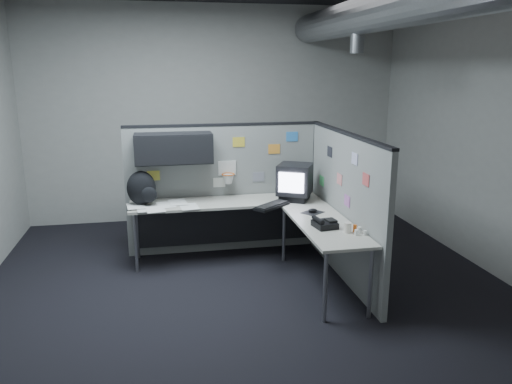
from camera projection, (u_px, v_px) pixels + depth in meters
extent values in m
cube|color=black|center=(250.00, 291.00, 5.27)|extent=(5.60, 5.60, 0.01)
cube|color=#9E9E99|center=(216.00, 115.00, 7.55)|extent=(5.60, 0.01, 3.20)
cube|color=#9E9E99|center=(363.00, 229.00, 2.21)|extent=(5.60, 0.01, 3.20)
cube|color=#9E9E99|center=(503.00, 133.00, 5.40)|extent=(0.01, 5.60, 3.20)
cylinder|color=slate|center=(390.00, 9.00, 4.84)|extent=(0.40, 5.49, 0.40)
cylinder|color=slate|center=(357.00, 40.00, 5.66)|extent=(0.16, 0.16, 0.30)
cube|color=gray|center=(224.00, 189.00, 6.29)|extent=(2.43, 0.06, 1.60)
cube|color=black|center=(223.00, 125.00, 6.10)|extent=(2.43, 0.07, 0.03)
cube|color=black|center=(314.00, 185.00, 6.52)|extent=(0.07, 0.07, 1.60)
cube|color=black|center=(174.00, 148.00, 5.85)|extent=(0.90, 0.35, 0.35)
cube|color=black|center=(174.00, 150.00, 5.68)|extent=(0.90, 0.02, 0.33)
cube|color=silver|center=(227.00, 168.00, 6.19)|extent=(0.22, 0.02, 0.18)
torus|color=#D85914|center=(228.00, 174.00, 6.12)|extent=(0.16, 0.16, 0.01)
cone|color=white|center=(228.00, 179.00, 6.14)|extent=(0.14, 0.14, 0.11)
cube|color=#E5D84C|center=(154.00, 176.00, 6.04)|extent=(0.15, 0.01, 0.12)
cube|color=gold|center=(239.00, 142.00, 6.15)|extent=(0.15, 0.01, 0.12)
cube|color=gray|center=(258.00, 177.00, 6.31)|extent=(0.15, 0.01, 0.12)
cube|color=orange|center=(274.00, 149.00, 6.26)|extent=(0.15, 0.01, 0.12)
cube|color=#337FCC|center=(292.00, 137.00, 6.26)|extent=(0.15, 0.01, 0.12)
cube|color=silver|center=(219.00, 182.00, 6.22)|extent=(0.15, 0.01, 0.12)
cube|color=gray|center=(344.00, 207.00, 5.48)|extent=(0.06, 2.23, 1.60)
cube|color=black|center=(347.00, 133.00, 5.28)|extent=(0.07, 2.23, 0.03)
cube|color=#26262D|center=(330.00, 152.00, 5.76)|extent=(0.01, 0.15, 0.12)
cube|color=#D87F7F|center=(339.00, 179.00, 5.48)|extent=(0.01, 0.15, 0.12)
cube|color=silver|center=(355.00, 159.00, 5.03)|extent=(0.01, 0.15, 0.12)
cube|color=#4CB266|center=(322.00, 181.00, 6.09)|extent=(0.01, 0.15, 0.12)
cube|color=#CC4C4C|center=(366.00, 180.00, 4.78)|extent=(0.01, 0.15, 0.12)
cube|color=#B266B2|center=(347.00, 201.00, 5.29)|extent=(0.01, 0.15, 0.12)
cube|color=#B6B2A4|center=(227.00, 202.00, 6.01)|extent=(2.30, 0.56, 0.03)
cube|color=#B6B2A4|center=(325.00, 224.00, 5.17)|extent=(0.56, 1.55, 0.03)
cube|color=black|center=(225.00, 222.00, 6.29)|extent=(2.18, 0.02, 0.55)
cylinder|color=gray|center=(136.00, 243.00, 5.68)|extent=(0.04, 0.04, 0.70)
cylinder|color=gray|center=(137.00, 231.00, 6.10)|extent=(0.04, 0.04, 0.70)
cylinder|color=gray|center=(284.00, 233.00, 6.01)|extent=(0.04, 0.04, 0.70)
cylinder|color=gray|center=(325.00, 287.00, 4.54)|extent=(0.04, 0.04, 0.70)
cylinder|color=gray|center=(370.00, 283.00, 4.63)|extent=(0.04, 0.04, 0.70)
cube|color=black|center=(294.00, 197.00, 6.07)|extent=(0.45, 0.47, 0.07)
cube|color=black|center=(295.00, 179.00, 6.02)|extent=(0.52, 0.52, 0.36)
cube|color=silver|center=(291.00, 183.00, 5.83)|extent=(0.27, 0.15, 0.24)
cube|color=black|center=(272.00, 206.00, 5.74)|extent=(0.48, 0.44, 0.03)
cube|color=black|center=(272.00, 204.00, 5.73)|extent=(0.43, 0.39, 0.01)
cube|color=black|center=(313.00, 212.00, 5.53)|extent=(0.28, 0.27, 0.01)
ellipsoid|color=black|center=(313.00, 210.00, 5.52)|extent=(0.11, 0.08, 0.04)
cube|color=black|center=(325.00, 224.00, 5.01)|extent=(0.24, 0.25, 0.06)
cylinder|color=black|center=(318.00, 220.00, 4.99)|extent=(0.07, 0.21, 0.05)
cube|color=black|center=(331.00, 220.00, 5.01)|extent=(0.11, 0.14, 0.02)
cylinder|color=silver|center=(360.00, 230.00, 4.84)|extent=(0.04, 0.04, 0.06)
cylinder|color=silver|center=(356.00, 232.00, 4.78)|extent=(0.04, 0.04, 0.06)
cylinder|color=silver|center=(365.00, 233.00, 4.79)|extent=(0.04, 0.04, 0.05)
cylinder|color=#D85914|center=(355.00, 228.00, 4.87)|extent=(0.04, 0.04, 0.07)
cylinder|color=silver|center=(348.00, 228.00, 4.85)|extent=(0.10, 0.10, 0.10)
cube|color=white|center=(189.00, 206.00, 5.77)|extent=(0.24, 0.31, 0.00)
cube|color=white|center=(166.00, 205.00, 5.83)|extent=(0.24, 0.31, 0.00)
cube|color=white|center=(146.00, 209.00, 5.66)|extent=(0.24, 0.31, 0.00)
cube|color=white|center=(178.00, 202.00, 5.92)|extent=(0.24, 0.31, 0.00)
cube|color=white|center=(155.00, 209.00, 5.62)|extent=(0.24, 0.31, 0.00)
cube|color=white|center=(136.00, 206.00, 5.74)|extent=(0.24, 0.31, 0.00)
ellipsoid|color=black|center=(141.00, 188.00, 5.79)|extent=(0.39, 0.33, 0.41)
ellipsoid|color=black|center=(149.00, 195.00, 5.71)|extent=(0.21, 0.15, 0.18)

